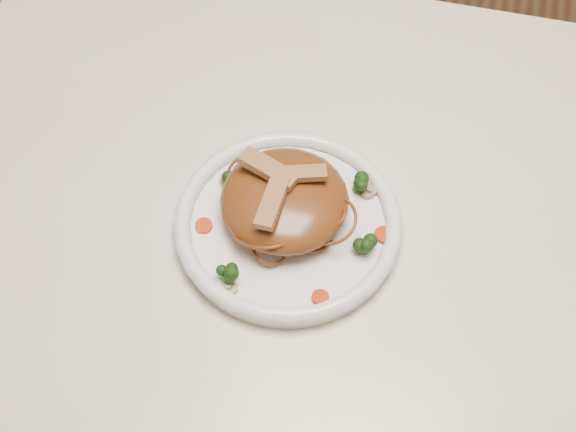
# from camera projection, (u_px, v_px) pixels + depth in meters

# --- Properties ---
(ground) EXTENTS (4.00, 4.00, 0.00)m
(ground) POSITION_uv_depth(u_px,v_px,m) (340.00, 428.00, 1.56)
(ground) COLOR #4E2B1A
(ground) RESTS_ON ground
(table) EXTENTS (1.20, 0.80, 0.75)m
(table) POSITION_uv_depth(u_px,v_px,m) (368.00, 261.00, 1.02)
(table) COLOR beige
(table) RESTS_ON ground
(plate) EXTENTS (0.33, 0.33, 0.02)m
(plate) POSITION_uv_depth(u_px,v_px,m) (288.00, 226.00, 0.92)
(plate) COLOR white
(plate) RESTS_ON table
(noodle_mound) EXTENTS (0.16, 0.16, 0.05)m
(noodle_mound) POSITION_uv_depth(u_px,v_px,m) (284.00, 200.00, 0.90)
(noodle_mound) COLOR brown
(noodle_mound) RESTS_ON plate
(chicken_a) EXTENTS (0.06, 0.04, 0.01)m
(chicken_a) POSITION_uv_depth(u_px,v_px,m) (301.00, 174.00, 0.88)
(chicken_a) COLOR tan
(chicken_a) RESTS_ON noodle_mound
(chicken_b) EXTENTS (0.07, 0.05, 0.01)m
(chicken_b) POSITION_uv_depth(u_px,v_px,m) (269.00, 169.00, 0.89)
(chicken_b) COLOR tan
(chicken_b) RESTS_ON noodle_mound
(chicken_c) EXTENTS (0.03, 0.07, 0.01)m
(chicken_c) POSITION_uv_depth(u_px,v_px,m) (272.00, 202.00, 0.86)
(chicken_c) COLOR tan
(chicken_c) RESTS_ON noodle_mound
(broccoli_0) EXTENTS (0.03, 0.03, 0.03)m
(broccoli_0) POSITION_uv_depth(u_px,v_px,m) (358.00, 183.00, 0.93)
(broccoli_0) COLOR #173C0C
(broccoli_0) RESTS_ON plate
(broccoli_1) EXTENTS (0.04, 0.04, 0.03)m
(broccoli_1) POSITION_uv_depth(u_px,v_px,m) (234.00, 176.00, 0.93)
(broccoli_1) COLOR #173C0C
(broccoli_1) RESTS_ON plate
(broccoli_2) EXTENTS (0.04, 0.04, 0.03)m
(broccoli_2) POSITION_uv_depth(u_px,v_px,m) (226.00, 273.00, 0.86)
(broccoli_2) COLOR #173C0C
(broccoli_2) RESTS_ON plate
(broccoli_3) EXTENTS (0.03, 0.03, 0.03)m
(broccoli_3) POSITION_uv_depth(u_px,v_px,m) (364.00, 244.00, 0.89)
(broccoli_3) COLOR #173C0C
(broccoli_3) RESTS_ON plate
(carrot_0) EXTENTS (0.03, 0.03, 0.00)m
(carrot_0) POSITION_uv_depth(u_px,v_px,m) (334.00, 185.00, 0.94)
(carrot_0) COLOR #B23006
(carrot_0) RESTS_ON plate
(carrot_1) EXTENTS (0.03, 0.03, 0.00)m
(carrot_1) POSITION_uv_depth(u_px,v_px,m) (204.00, 226.00, 0.91)
(carrot_1) COLOR #B23006
(carrot_1) RESTS_ON plate
(carrot_2) EXTENTS (0.03, 0.03, 0.00)m
(carrot_2) POSITION_uv_depth(u_px,v_px,m) (384.00, 235.00, 0.91)
(carrot_2) COLOR #B23006
(carrot_2) RESTS_ON plate
(carrot_3) EXTENTS (0.02, 0.02, 0.00)m
(carrot_3) POSITION_uv_depth(u_px,v_px,m) (262.00, 165.00, 0.96)
(carrot_3) COLOR #B23006
(carrot_3) RESTS_ON plate
(carrot_4) EXTENTS (0.02, 0.02, 0.00)m
(carrot_4) POSITION_uv_depth(u_px,v_px,m) (320.00, 297.00, 0.86)
(carrot_4) COLOR #B23006
(carrot_4) RESTS_ON plate
(mushroom_0) EXTENTS (0.03, 0.03, 0.01)m
(mushroom_0) POSITION_uv_depth(u_px,v_px,m) (228.00, 289.00, 0.87)
(mushroom_0) COLOR tan
(mushroom_0) RESTS_ON plate
(mushroom_1) EXTENTS (0.03, 0.03, 0.01)m
(mushroom_1) POSITION_uv_depth(u_px,v_px,m) (369.00, 192.00, 0.94)
(mushroom_1) COLOR tan
(mushroom_1) RESTS_ON plate
(mushroom_2) EXTENTS (0.04, 0.04, 0.01)m
(mushroom_2) POSITION_uv_depth(u_px,v_px,m) (228.00, 183.00, 0.95)
(mushroom_2) COLOR tan
(mushroom_2) RESTS_ON plate
(mushroom_3) EXTENTS (0.03, 0.03, 0.01)m
(mushroom_3) POSITION_uv_depth(u_px,v_px,m) (363.00, 180.00, 0.95)
(mushroom_3) COLOR tan
(mushroom_3) RESTS_ON plate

